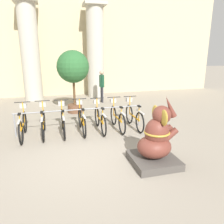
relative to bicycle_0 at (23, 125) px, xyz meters
name	(u,v)px	position (x,y,z in m)	size (l,w,h in m)	color
ground_plane	(86,157)	(1.70, -1.83, -0.42)	(60.00, 60.00, 0.00)	gray
building_facade	(63,45)	(1.70, 6.77, 2.58)	(20.00, 0.20, 6.00)	#C6B78E
column_left	(30,51)	(-0.06, 5.77, 2.20)	(1.21, 1.21, 5.16)	#BCB7A8
column_right	(95,51)	(3.47, 5.77, 2.20)	(1.21, 1.21, 5.16)	#BCB7A8
bike_rack	(81,113)	(1.84, 0.12, 0.20)	(4.28, 0.05, 0.77)	gray
bicycle_0	(23,125)	(0.00, 0.00, 0.00)	(0.48, 1.75, 1.05)	black
bicycle_1	(43,123)	(0.61, 0.04, 0.00)	(0.48, 1.75, 1.05)	black
bicycle_2	(63,121)	(1.23, 0.01, 0.00)	(0.48, 1.75, 1.05)	black
bicycle_3	(82,120)	(1.84, 0.03, 0.00)	(0.48, 1.75, 1.05)	black
bicycle_4	(100,119)	(2.45, -0.01, 0.00)	(0.48, 1.75, 1.05)	black
bicycle_5	(117,117)	(3.07, -0.02, 0.00)	(0.48, 1.75, 1.05)	black
bicycle_6	(134,116)	(3.68, -0.03, 0.00)	(0.48, 1.75, 1.05)	black
elephant_statue	(156,142)	(3.25, -2.61, 0.15)	(1.06, 1.06, 1.68)	#4C4742
person_pedestrian	(102,83)	(3.46, 4.18, 0.59)	(0.22, 0.47, 1.68)	#28282D
potted_tree	(73,69)	(1.86, 2.54, 1.48)	(1.37, 1.37, 2.68)	brown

